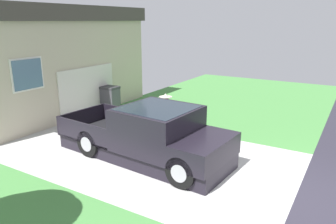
# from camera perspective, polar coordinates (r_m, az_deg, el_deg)

# --- Properties ---
(pickup_truck) EXTENTS (2.38, 5.36, 1.58)m
(pickup_truck) POSITION_cam_1_polar(r_m,az_deg,el_deg) (9.14, -2.51, -4.39)
(pickup_truck) COLOR black
(pickup_truck) RESTS_ON ground
(person_with_hat) EXTENTS (0.44, 0.43, 1.58)m
(person_with_hat) POSITION_cam_1_polar(r_m,az_deg,el_deg) (10.68, -0.43, -0.24)
(person_with_hat) COLOR navy
(person_with_hat) RESTS_ON ground
(handbag) EXTENTS (0.28, 0.15, 0.44)m
(handbag) POSITION_cam_1_polar(r_m,az_deg,el_deg) (10.92, 1.29, -4.03)
(handbag) COLOR #232328
(handbag) RESTS_ON ground
(house_with_garage) EXTENTS (8.81, 6.57, 4.45)m
(house_with_garage) POSITION_cam_1_polar(r_m,az_deg,el_deg) (15.88, -23.36, 8.75)
(house_with_garage) COLOR #BDB199
(house_with_garage) RESTS_ON ground
(wheeled_trash_bin) EXTENTS (0.60, 0.72, 1.11)m
(wheeled_trash_bin) POSITION_cam_1_polar(r_m,az_deg,el_deg) (14.35, -10.16, 2.46)
(wheeled_trash_bin) COLOR #424247
(wheeled_trash_bin) RESTS_ON ground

